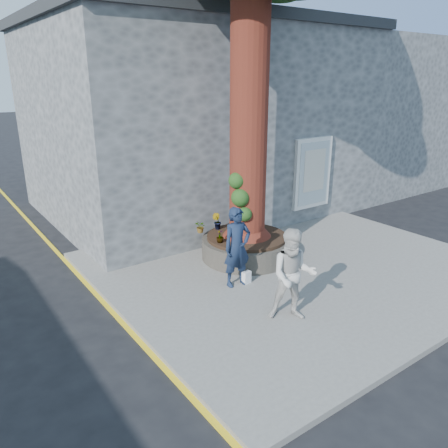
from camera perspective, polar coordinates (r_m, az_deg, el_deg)
ground at (r=9.60m, az=6.65°, el=-9.84°), size 120.00×120.00×0.00m
pavement at (r=11.16m, az=8.98°, el=-5.36°), size 9.00×8.00×0.12m
yellow_line at (r=8.92m, az=-13.06°, el=-12.60°), size 0.10×30.00×0.01m
stone_shop at (r=15.78m, az=-3.95°, el=13.55°), size 10.30×8.30×6.30m
neighbour_shop at (r=21.11m, az=15.41°, el=13.82°), size 6.00×8.00×6.00m
planter at (r=11.27m, az=2.96°, el=-2.94°), size 2.30×2.30×0.60m
man at (r=9.57m, az=1.72°, el=-3.04°), size 0.70×0.49×1.80m
woman at (r=8.35m, az=9.03°, el=-6.62°), size 1.12×1.08×1.82m
shopping_bag at (r=9.95m, az=2.95°, el=-6.97°), size 0.21×0.15×0.28m
plant_a at (r=11.98m, az=2.03°, el=0.82°), size 0.21×0.19×0.33m
plant_b at (r=11.55m, az=-0.95°, el=0.36°), size 0.31×0.31×0.42m
plant_c at (r=10.62m, az=-0.52°, el=-1.63°), size 0.23×0.23×0.32m
plant_d at (r=11.30m, az=-3.06°, el=-0.36°), size 0.30×0.33×0.32m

